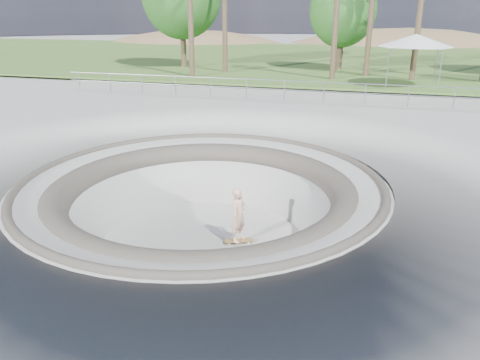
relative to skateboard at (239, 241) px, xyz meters
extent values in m
plane|color=#A8A7A2|center=(-1.03, -0.20, 1.83)|extent=(180.00, 180.00, 0.00)
torus|color=#A8A7A2|center=(-1.03, -0.20, -0.17)|extent=(14.00, 14.00, 4.00)
cylinder|color=#A8A7A2|center=(-1.03, -0.20, -0.12)|extent=(6.60, 6.60, 0.10)
torus|color=#554E44|center=(-1.03, -0.20, 1.81)|extent=(10.24, 10.24, 0.24)
torus|color=#554E44|center=(-1.03, -0.20, 1.38)|extent=(8.91, 8.91, 0.81)
cube|color=#416327|center=(-1.03, 33.80, 2.05)|extent=(180.00, 36.00, 0.12)
ellipsoid|color=brown|center=(-23.03, 54.80, -4.60)|extent=(50.40, 36.00, 23.40)
ellipsoid|color=brown|center=(6.97, 59.80, -6.03)|extent=(61.60, 44.00, 28.60)
cylinder|color=gray|center=(-1.03, 11.80, 3.00)|extent=(25.00, 0.05, 0.05)
cylinder|color=gray|center=(-1.03, 11.80, 2.55)|extent=(25.00, 0.05, 0.05)
cube|color=olive|center=(0.00, 0.00, 0.01)|extent=(0.88, 0.53, 0.02)
cylinder|color=silver|center=(0.00, 0.00, -0.03)|extent=(0.10, 0.18, 0.04)
cylinder|color=silver|center=(0.00, 0.00, -0.03)|extent=(0.10, 0.18, 0.04)
cylinder|color=beige|center=(0.00, 0.00, -0.04)|extent=(0.07, 0.05, 0.07)
cylinder|color=beige|center=(0.00, 0.00, -0.04)|extent=(0.07, 0.05, 0.07)
cylinder|color=beige|center=(0.00, 0.00, -0.04)|extent=(0.07, 0.05, 0.07)
cylinder|color=beige|center=(0.00, 0.00, -0.04)|extent=(0.07, 0.05, 0.07)
imported|color=#E7B096|center=(0.00, 0.00, 0.83)|extent=(0.52, 0.67, 1.61)
cylinder|color=gray|center=(3.99, 16.42, 3.20)|extent=(0.06, 0.06, 2.17)
cylinder|color=gray|center=(6.76, 16.42, 3.20)|extent=(0.06, 0.06, 2.17)
cylinder|color=gray|center=(3.99, 19.18, 3.20)|extent=(0.06, 0.06, 2.17)
cylinder|color=gray|center=(6.76, 19.18, 3.20)|extent=(0.06, 0.06, 2.17)
cube|color=silver|center=(5.38, 17.80, 4.38)|extent=(3.01, 3.01, 0.08)
cone|color=silver|center=(5.38, 17.80, 4.73)|extent=(5.86, 5.86, 0.69)
cylinder|color=brown|center=(-8.65, 18.38, 6.58)|extent=(0.36, 0.36, 9.16)
cylinder|color=brown|center=(-7.27, 21.40, 6.70)|extent=(0.36, 0.36, 9.39)
cylinder|color=brown|center=(2.67, 21.97, 6.42)|extent=(0.36, 0.36, 8.84)
cylinder|color=brown|center=(5.60, 20.68, 6.81)|extent=(0.36, 0.36, 9.62)
cylinder|color=brown|center=(-11.37, 23.46, 4.58)|extent=(0.44, 0.44, 5.16)
cylinder|color=brown|center=(0.58, 25.02, 4.03)|extent=(0.44, 0.44, 4.05)
ellipsoid|color=#2E571D|center=(0.58, 25.02, 6.34)|extent=(4.84, 4.40, 5.28)
camera|label=1|loc=(3.44, -11.77, 6.37)|focal=35.00mm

